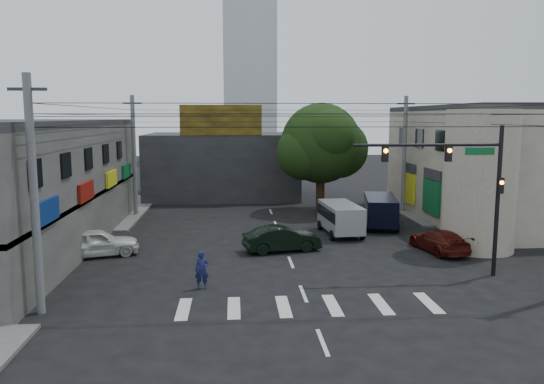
{
  "coord_description": "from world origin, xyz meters",
  "views": [
    {
      "loc": [
        -2.95,
        -24.9,
        7.59
      ],
      "look_at": [
        -0.85,
        4.0,
        3.47
      ],
      "focal_mm": 35.0,
      "sensor_mm": 36.0,
      "label": 1
    }
  ],
  "objects": [
    {
      "name": "dark_sedan",
      "position": [
        -0.25,
        4.38,
        0.72
      ],
      "size": [
        3.31,
        4.99,
        1.44
      ],
      "primitive_type": "imported",
      "rotation": [
        0.0,
        0.0,
        1.78
      ],
      "color": "black",
      "rests_on": "ground"
    },
    {
      "name": "billboard",
      "position": [
        -4.0,
        21.1,
        7.3
      ],
      "size": [
        7.0,
        0.3,
        2.6
      ],
      "primitive_type": "cube",
      "color": "olive",
      "rests_on": "building_far"
    },
    {
      "name": "utility_pole_near_left",
      "position": [
        -10.5,
        -4.5,
        4.6
      ],
      "size": [
        0.32,
        0.32,
        9.2
      ],
      "primitive_type": "cylinder",
      "color": "#59595B",
      "rests_on": "ground"
    },
    {
      "name": "street_tree",
      "position": [
        4.0,
        17.0,
        5.47
      ],
      "size": [
        6.4,
        6.4,
        8.7
      ],
      "color": "black",
      "rests_on": "ground"
    },
    {
      "name": "tower_distant",
      "position": [
        0.0,
        70.0,
        22.0
      ],
      "size": [
        9.0,
        9.0,
        44.0
      ],
      "primitive_type": "cube",
      "color": "silver",
      "rests_on": "ground"
    },
    {
      "name": "navy_van",
      "position": [
        7.19,
        10.69,
        1.05
      ],
      "size": [
        6.02,
        4.0,
        2.1
      ],
      "primitive_type": null,
      "rotation": [
        0.0,
        0.0,
        1.38
      ],
      "color": "black",
      "rests_on": "ground"
    },
    {
      "name": "utility_pole_far_right",
      "position": [
        10.5,
        16.0,
        4.6
      ],
      "size": [
        0.32,
        0.32,
        9.2
      ],
      "primitive_type": "cylinder",
      "color": "#59595B",
      "rests_on": "ground"
    },
    {
      "name": "utility_pole_far_left",
      "position": [
        -10.5,
        16.0,
        4.6
      ],
      "size": [
        0.32,
        0.32,
        9.2
      ],
      "primitive_type": "cylinder",
      "color": "#59595B",
      "rests_on": "ground"
    },
    {
      "name": "building_far",
      "position": [
        -4.0,
        26.0,
        3.0
      ],
      "size": [
        14.0,
        10.0,
        6.0
      ],
      "primitive_type": "cube",
      "color": "#232326",
      "rests_on": "ground"
    },
    {
      "name": "sidewalk_far_right",
      "position": [
        18.0,
        18.0,
        0.07
      ],
      "size": [
        16.0,
        16.0,
        0.15
      ],
      "primitive_type": "cube",
      "color": "#514F4C",
      "rests_on": "ground"
    },
    {
      "name": "corner_column",
      "position": [
        11.0,
        4.0,
        4.0
      ],
      "size": [
        4.0,
        4.0,
        8.0
      ],
      "primitive_type": "cylinder",
      "color": "gray",
      "rests_on": "ground"
    },
    {
      "name": "white_compact",
      "position": [
        -10.5,
        4.0,
        0.77
      ],
      "size": [
        4.46,
        5.59,
        1.54
      ],
      "primitive_type": "imported",
      "rotation": [
        0.0,
        0.0,
        1.88
      ],
      "color": "silver",
      "rests_on": "ground"
    },
    {
      "name": "sidewalk_far_left",
      "position": [
        -18.0,
        18.0,
        0.07
      ],
      "size": [
        16.0,
        16.0,
        0.15
      ],
      "primitive_type": "cube",
      "color": "#514F4C",
      "rests_on": "ground"
    },
    {
      "name": "building_right",
      "position": [
        18.0,
        13.0,
        4.0
      ],
      "size": [
        14.0,
        18.0,
        8.0
      ],
      "primitive_type": "cube",
      "color": "gray",
      "rests_on": "ground"
    },
    {
      "name": "traffic_gantry",
      "position": [
        7.82,
        -1.0,
        4.83
      ],
      "size": [
        7.1,
        0.35,
        7.2
      ],
      "color": "black",
      "rests_on": "ground"
    },
    {
      "name": "maroon_sedan",
      "position": [
        8.6,
        3.6,
        0.64
      ],
      "size": [
        3.32,
        5.01,
        1.27
      ],
      "primitive_type": "imported",
      "rotation": [
        0.0,
        0.0,
        3.32
      ],
      "color": "#420F09",
      "rests_on": "ground"
    },
    {
      "name": "traffic_officer",
      "position": [
        -4.41,
        -2.0,
        0.85
      ],
      "size": [
        0.67,
        0.49,
        1.71
      ],
      "primitive_type": "imported",
      "rotation": [
        0.0,
        0.0,
        0.06
      ],
      "color": "#151949",
      "rests_on": "ground"
    },
    {
      "name": "ground",
      "position": [
        0.0,
        0.0,
        0.0
      ],
      "size": [
        160.0,
        160.0,
        0.0
      ],
      "primitive_type": "plane",
      "color": "black",
      "rests_on": "ground"
    },
    {
      "name": "silver_minivan",
      "position": [
        3.93,
        8.44,
        1.0
      ],
      "size": [
        4.96,
        2.66,
        2.01
      ],
      "primitive_type": null,
      "rotation": [
        0.0,
        0.0,
        1.65
      ],
      "color": "#9C9FA4",
      "rests_on": "ground"
    }
  ]
}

